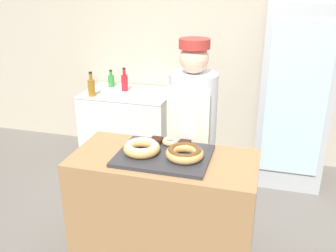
{
  "coord_description": "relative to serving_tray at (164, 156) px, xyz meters",
  "views": [
    {
      "loc": [
        0.61,
        -2.09,
        2.02
      ],
      "look_at": [
        0.0,
        0.1,
        1.12
      ],
      "focal_mm": 40.0,
      "sensor_mm": 36.0,
      "label": 1
    }
  ],
  "objects": [
    {
      "name": "wall_back",
      "position": [
        0.0,
        2.13,
        0.4
      ],
      "size": [
        8.0,
        0.06,
        2.7
      ],
      "color": "#BCB29E",
      "rests_on": "ground_plane"
    },
    {
      "name": "display_counter",
      "position": [
        0.0,
        0.0,
        -0.48
      ],
      "size": [
        1.21,
        0.58,
        0.94
      ],
      "color": "#997047",
      "rests_on": "ground_plane"
    },
    {
      "name": "serving_tray",
      "position": [
        0.0,
        0.0,
        0.0
      ],
      "size": [
        0.6,
        0.46,
        0.02
      ],
      "color": "#2D2D33",
      "rests_on": "display_counter"
    },
    {
      "name": "donut_light_glaze",
      "position": [
        -0.14,
        -0.02,
        0.05
      ],
      "size": [
        0.24,
        0.24,
        0.07
      ],
      "color": "tan",
      "rests_on": "serving_tray"
    },
    {
      "name": "donut_chocolate_glaze",
      "position": [
        0.14,
        -0.02,
        0.05
      ],
      "size": [
        0.24,
        0.24,
        0.07
      ],
      "color": "tan",
      "rests_on": "serving_tray"
    },
    {
      "name": "donut_mini_center",
      "position": [
        0.0,
        0.16,
        0.03
      ],
      "size": [
        0.11,
        0.11,
        0.04
      ],
      "color": "tan",
      "rests_on": "serving_tray"
    },
    {
      "name": "brownie_back_left",
      "position": [
        -0.1,
        0.16,
        0.03
      ],
      "size": [
        0.08,
        0.08,
        0.03
      ],
      "color": "black",
      "rests_on": "serving_tray"
    },
    {
      "name": "brownie_back_right",
      "position": [
        0.1,
        0.16,
        0.03
      ],
      "size": [
        0.08,
        0.08,
        0.03
      ],
      "color": "black",
      "rests_on": "serving_tray"
    },
    {
      "name": "baker_person",
      "position": [
        0.07,
        0.52,
        -0.1
      ],
      "size": [
        0.36,
        0.36,
        1.62
      ],
      "color": "#4C4C51",
      "rests_on": "ground_plane"
    },
    {
      "name": "beverage_fridge",
      "position": [
        0.87,
        1.73,
        -0.04
      ],
      "size": [
        0.66,
        0.67,
        1.82
      ],
      "color": "#ADB2B7",
      "rests_on": "ground_plane"
    },
    {
      "name": "chest_freezer",
      "position": [
        -0.93,
        1.74,
        -0.54
      ],
      "size": [
        0.99,
        0.67,
        0.81
      ],
      "color": "silver",
      "rests_on": "ground_plane"
    },
    {
      "name": "bottle_green",
      "position": [
        -1.21,
        1.91,
        -0.07
      ],
      "size": [
        0.07,
        0.07,
        0.2
      ],
      "color": "#2D8C38",
      "rests_on": "chest_freezer"
    },
    {
      "name": "bottle_red",
      "position": [
        -0.99,
        1.79,
        -0.04
      ],
      "size": [
        0.08,
        0.08,
        0.27
      ],
      "color": "red",
      "rests_on": "chest_freezer"
    },
    {
      "name": "bottle_amber",
      "position": [
        -1.26,
        1.49,
        -0.04
      ],
      "size": [
        0.08,
        0.08,
        0.27
      ],
      "color": "#99661E",
      "rests_on": "chest_freezer"
    }
  ]
}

